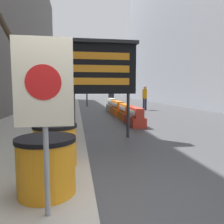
# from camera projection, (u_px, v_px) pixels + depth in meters

# --- Properties ---
(ground_plane) EXTENTS (120.00, 120.00, 0.00)m
(ground_plane) POSITION_uv_depth(u_px,v_px,m) (97.00, 215.00, 2.72)
(ground_plane) COLOR #3F3F42
(barrel_drum_foreground) EXTENTS (0.82, 0.82, 0.79)m
(barrel_drum_foreground) POSITION_uv_depth(u_px,v_px,m) (46.00, 165.00, 3.00)
(barrel_drum_foreground) COLOR orange
(barrel_drum_foreground) RESTS_ON sidewalk_left
(barrel_drum_middle) EXTENTS (0.82, 0.82, 0.79)m
(barrel_drum_middle) POSITION_uv_depth(u_px,v_px,m) (55.00, 145.00, 4.09)
(barrel_drum_middle) COLOR orange
(barrel_drum_middle) RESTS_ON sidewalk_left
(warning_sign) EXTENTS (0.63, 0.08, 1.99)m
(warning_sign) POSITION_uv_depth(u_px,v_px,m) (44.00, 95.00, 2.35)
(warning_sign) COLOR gray
(warning_sign) RESTS_ON sidewalk_left
(message_board) EXTENTS (2.30, 0.36, 3.07)m
(message_board) POSITION_uv_depth(u_px,v_px,m) (101.00, 68.00, 6.80)
(message_board) COLOR #28282B
(message_board) RESTS_ON ground_plane
(jersey_barrier_red_striped) EXTENTS (0.57, 1.67, 0.79)m
(jersey_barrier_red_striped) POSITION_uv_depth(u_px,v_px,m) (135.00, 117.00, 9.46)
(jersey_barrier_red_striped) COLOR red
(jersey_barrier_red_striped) RESTS_ON ground_plane
(jersey_barrier_orange_far) EXTENTS (0.52, 1.67, 0.80)m
(jersey_barrier_orange_far) POSITION_uv_depth(u_px,v_px,m) (125.00, 113.00, 11.28)
(jersey_barrier_orange_far) COLOR orange
(jersey_barrier_orange_far) RESTS_ON ground_plane
(jersey_barrier_orange_near) EXTENTS (0.63, 2.08, 0.84)m
(jersey_barrier_orange_near) POSITION_uv_depth(u_px,v_px,m) (117.00, 109.00, 13.42)
(jersey_barrier_orange_near) COLOR orange
(jersey_barrier_orange_near) RESTS_ON ground_plane
(jersey_barrier_cream) EXTENTS (0.57, 1.76, 0.92)m
(jersey_barrier_cream) POSITION_uv_depth(u_px,v_px,m) (112.00, 106.00, 15.51)
(jersey_barrier_cream) COLOR beige
(jersey_barrier_cream) RESTS_ON ground_plane
(traffic_cone_near) EXTENTS (0.44, 0.44, 0.78)m
(traffic_cone_near) POSITION_uv_depth(u_px,v_px,m) (132.00, 117.00, 9.29)
(traffic_cone_near) COLOR black
(traffic_cone_near) RESTS_ON ground_plane
(traffic_cone_mid) EXTENTS (0.33, 0.33, 0.59)m
(traffic_cone_mid) POSITION_uv_depth(u_px,v_px,m) (122.00, 107.00, 15.47)
(traffic_cone_mid) COLOR black
(traffic_cone_mid) RESTS_ON ground_plane
(traffic_light_near_curb) EXTENTS (0.28, 0.45, 3.57)m
(traffic_light_near_curb) POSITION_uv_depth(u_px,v_px,m) (87.00, 78.00, 19.52)
(traffic_light_near_curb) COLOR #2D2D30
(traffic_light_near_curb) RESTS_ON ground_plane
(pedestrian_worker) EXTENTS (0.46, 0.31, 1.64)m
(pedestrian_worker) POSITION_uv_depth(u_px,v_px,m) (111.00, 96.00, 18.32)
(pedestrian_worker) COLOR #23283D
(pedestrian_worker) RESTS_ON ground_plane
(pedestrian_passerby) EXTENTS (0.47, 0.56, 1.82)m
(pedestrian_passerby) POSITION_uv_depth(u_px,v_px,m) (145.00, 96.00, 16.42)
(pedestrian_passerby) COLOR #23283D
(pedestrian_passerby) RESTS_ON ground_plane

